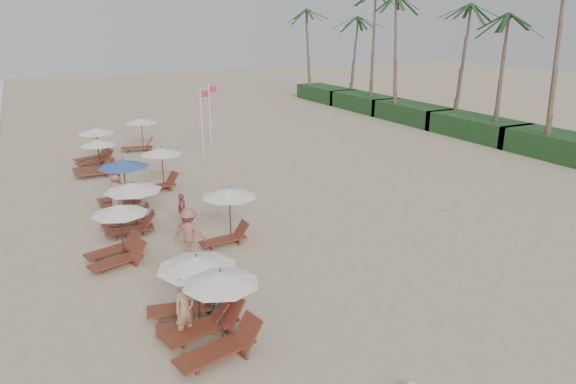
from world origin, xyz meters
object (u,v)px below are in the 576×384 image
lounger_station_3 (129,206)px  inland_station_2 (139,132)px  lounger_station_5 (94,159)px  lounger_station_6 (93,147)px  beachgoer_mid_b (189,232)px  beachgoer_mid_a (213,285)px  lounger_station_4 (121,181)px  lounger_station_1 (190,291)px  flag_pole_near (202,118)px  beachgoer_near (185,309)px  lounger_station_2 (115,235)px  beachgoer_far_b (117,190)px  beachgoer_far_a (182,211)px  lounger_station_0 (211,316)px  inland_station_0 (227,209)px  inland_station_1 (159,166)px

lounger_station_3 → inland_station_2: (3.51, 14.70, 0.22)m
lounger_station_5 → lounger_station_6: 2.69m
lounger_station_6 → beachgoer_mid_b: bearing=-85.3°
inland_station_2 → beachgoer_mid_a: 22.75m
lounger_station_4 → beachgoer_mid_b: bearing=-80.4°
lounger_station_1 → lounger_station_6: bearing=89.9°
lounger_station_6 → flag_pole_near: bearing=-6.2°
beachgoer_near → flag_pole_near: bearing=49.0°
lounger_station_2 → beachgoer_far_b: size_ratio=1.32×
lounger_station_1 → beachgoer_far_a: lounger_station_1 is taller
lounger_station_2 → beachgoer_near: size_ratio=1.35×
lounger_station_0 → beachgoer_mid_a: (0.65, 1.73, -0.05)m
lounger_station_1 → beachgoer_far_b: bearing=90.9°
lounger_station_1 → beachgoer_mid_a: lounger_station_1 is taller
inland_station_0 → beachgoer_near: bearing=-120.7°
lounger_station_5 → beachgoer_mid_a: 17.66m
lounger_station_3 → lounger_station_1: bearing=-89.0°
inland_station_0 → beachgoer_far_a: 2.69m
lounger_station_6 → beachgoer_mid_b: size_ratio=1.41×
lounger_station_0 → lounger_station_5: bearing=91.3°
lounger_station_4 → beachgoer_near: bearing=-92.4°
inland_station_2 → inland_station_0: bearing=-90.9°
beachgoer_far_b → lounger_station_0: bearing=-159.7°
lounger_station_0 → flag_pole_near: bearing=72.2°
beachgoer_near → flag_pole_near: flag_pole_near is taller
lounger_station_5 → lounger_station_0: bearing=-88.7°
lounger_station_6 → inland_station_1: size_ratio=0.97×
lounger_station_1 → lounger_station_2: 5.50m
inland_station_0 → inland_station_1: 8.20m
lounger_station_5 → lounger_station_2: bearing=-94.2°
lounger_station_2 → lounger_station_3: (1.06, 2.87, 0.06)m
beachgoer_mid_a → beachgoer_far_a: beachgoer_mid_a is taller
lounger_station_3 → lounger_station_6: size_ratio=1.00×
beachgoer_mid_b → lounger_station_5: bearing=-45.7°
lounger_station_6 → beachgoer_far_a: lounger_station_6 is taller
lounger_station_1 → lounger_station_5: lounger_station_1 is taller
lounger_station_1 → lounger_station_3: (-0.15, 8.23, 0.03)m
beachgoer_far_b → beachgoer_near: bearing=-162.0°
lounger_station_1 → beachgoer_far_a: 7.73m
lounger_station_4 → beachgoer_far_b: 0.69m
lounger_station_0 → lounger_station_1: (-0.15, 1.40, 0.10)m
lounger_station_3 → beachgoer_mid_b: 3.93m
lounger_station_2 → inland_station_1: (3.59, 7.97, 0.29)m
lounger_station_5 → inland_station_1: (2.66, -4.63, 0.41)m
lounger_station_0 → inland_station_2: bearing=82.5°
inland_station_0 → flag_pole_near: bearing=75.3°
lounger_station_6 → beachgoer_mid_a: size_ratio=1.46×
lounger_station_5 → beachgoer_near: lounger_station_5 is taller
beachgoer_mid_b → beachgoer_mid_a: bearing=119.8°
beachgoer_mid_a → beachgoer_mid_b: 4.32m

